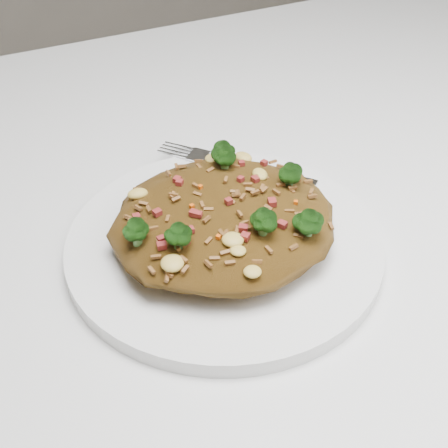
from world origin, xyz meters
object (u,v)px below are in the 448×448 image
at_px(fork, 244,166).
at_px(dining_table, 238,256).
at_px(fried_rice, 224,213).
at_px(plate, 224,244).

bearing_deg(fork, dining_table, -85.15).
xyz_separation_m(fried_rice, fork, (0.06, 0.09, -0.02)).
height_order(plate, fried_rice, fried_rice).
height_order(dining_table, plate, plate).
xyz_separation_m(dining_table, fork, (0.01, 0.01, 0.11)).
distance_m(plate, fried_rice, 0.03).
distance_m(fried_rice, fork, 0.11).
relative_size(dining_table, fried_rice, 6.49).
height_order(plate, fork, fork).
bearing_deg(dining_table, fork, 46.11).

